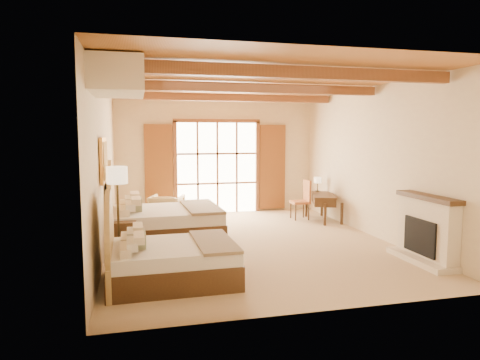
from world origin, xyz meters
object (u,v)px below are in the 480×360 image
object	(u,v)px
bed_near	(163,258)
bed_far	(156,220)
armchair	(167,209)
nightstand	(122,238)
desk	(323,206)

from	to	relation	value
bed_near	bed_far	size ratio (longest dim) A/B	0.82
bed_near	armchair	world-z (taller)	bed_near
bed_near	armchair	bearing A→B (deg)	84.34
armchair	nightstand	bearing A→B (deg)	88.27
nightstand	bed_far	bearing A→B (deg)	57.20
bed_near	nightstand	size ratio (longest dim) A/B	2.95
armchair	desk	size ratio (longest dim) A/B	0.58
bed_far	nightstand	bearing A→B (deg)	-130.69
bed_far	nightstand	size ratio (longest dim) A/B	3.59
bed_far	armchair	distance (m)	1.81
nightstand	desk	world-z (taller)	desk
nightstand	armchair	bearing A→B (deg)	75.05
bed_far	armchair	world-z (taller)	bed_far
bed_far	desk	distance (m)	4.40
bed_near	nightstand	distance (m)	1.76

